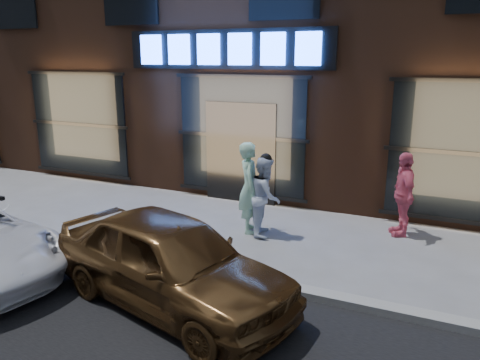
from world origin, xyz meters
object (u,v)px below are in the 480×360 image
at_px(man_cap, 265,196).
at_px(passerby, 403,194).
at_px(gold_sedan, 170,261).
at_px(man_bowtie, 250,187).

bearing_deg(man_cap, passerby, -82.65).
distance_m(passerby, gold_sedan, 4.98).
xyz_separation_m(man_bowtie, gold_sedan, (0.14, -3.13, -0.25)).
bearing_deg(gold_sedan, passerby, -17.32).
bearing_deg(man_bowtie, passerby, -95.52).
distance_m(man_cap, gold_sedan, 3.11).
bearing_deg(man_cap, gold_sedan, 159.52).
height_order(man_bowtie, gold_sedan, man_bowtie).
relative_size(man_bowtie, gold_sedan, 0.47).
xyz_separation_m(man_cap, passerby, (2.46, 1.09, 0.05)).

